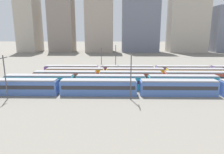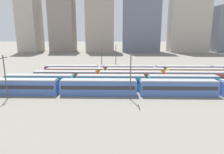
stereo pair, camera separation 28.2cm
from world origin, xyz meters
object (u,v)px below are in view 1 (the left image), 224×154
(train_track_1, at_px, (111,82))
(catenary_pole_2, at_px, (131,73))
(train_track_0, at_px, (138,87))
(train_track_3, at_px, (165,74))
(catenary_pole_3, at_px, (116,58))
(train_track_4, at_px, (182,71))
(train_track_2, at_px, (196,78))
(catenary_pole_0, at_px, (5,75))
(catenary_pole_1, at_px, (101,60))

(train_track_1, relative_size, catenary_pole_2, 5.23)
(train_track_0, height_order, catenary_pole_2, catenary_pole_2)
(train_track_0, bearing_deg, train_track_3, 56.82)
(catenary_pole_3, bearing_deg, catenary_pole_2, -83.04)
(train_track_4, bearing_deg, catenary_pole_3, 172.03)
(train_track_1, height_order, train_track_2, same)
(train_track_0, distance_m, catenary_pole_0, 30.20)
(train_track_3, xyz_separation_m, catenary_pole_0, (-40.01, -18.89, 3.56))
(train_track_3, distance_m, catenary_pole_2, 22.84)
(train_track_2, relative_size, catenary_pole_1, 9.88)
(train_track_2, xyz_separation_m, catenary_pole_2, (-19.84, -13.64, 3.99))
(train_track_4, height_order, catenary_pole_2, catenary_pole_2)
(catenary_pole_0, distance_m, catenary_pole_2, 27.73)
(train_track_0, bearing_deg, catenary_pole_3, 102.69)
(train_track_1, height_order, catenary_pole_2, catenary_pole_2)
(catenary_pole_1, relative_size, catenary_pole_2, 0.89)
(train_track_0, xyz_separation_m, catenary_pole_1, (-10.43, 23.70, 3.37))
(train_track_0, distance_m, train_track_4, 27.04)
(train_track_4, bearing_deg, catenary_pole_1, 174.03)
(train_track_0, distance_m, catenary_pole_1, 26.11)
(train_track_2, bearing_deg, catenary_pole_3, 149.62)
(catenary_pole_2, bearing_deg, train_track_1, 118.75)
(train_track_2, bearing_deg, catenary_pole_1, 154.75)
(train_track_0, bearing_deg, train_track_2, 30.36)
(train_track_4, xyz_separation_m, catenary_pole_2, (-19.36, -24.04, 3.99))
(catenary_pole_1, height_order, catenary_pole_3, catenary_pole_3)
(catenary_pole_0, bearing_deg, catenary_pole_3, 48.17)
(catenary_pole_0, bearing_deg, train_track_4, 27.10)
(train_track_1, bearing_deg, catenary_pole_1, 101.37)
(train_track_4, xyz_separation_m, catenary_pole_0, (-47.08, -24.09, 3.56))
(train_track_3, xyz_separation_m, catenary_pole_3, (-15.60, 8.37, 3.85))
(train_track_3, height_order, catenary_pole_1, catenary_pole_1)
(train_track_2, relative_size, catenary_pole_0, 9.52)
(train_track_1, distance_m, catenary_pole_3, 19.21)
(train_track_1, xyz_separation_m, catenary_pole_1, (-3.72, 18.50, 3.37))
(catenary_pole_2, relative_size, catenary_pole_3, 1.02)
(train_track_4, distance_m, catenary_pole_0, 53.01)
(catenary_pole_2, distance_m, catenary_pole_3, 27.42)
(train_track_1, bearing_deg, catenary_pole_0, -159.81)
(train_track_2, relative_size, catenary_pole_3, 8.99)
(catenary_pole_1, relative_size, catenary_pole_3, 0.91)
(train_track_1, relative_size, train_track_3, 0.75)
(catenary_pole_0, height_order, catenary_pole_2, catenary_pole_2)
(catenary_pole_3, bearing_deg, catenary_pole_0, -131.83)
(train_track_1, bearing_deg, catenary_pole_2, -61.25)
(train_track_0, height_order, catenary_pole_3, catenary_pole_3)
(train_track_2, distance_m, catenary_pole_3, 27.12)
(train_track_0, relative_size, catenary_pole_1, 7.89)
(catenary_pole_1, distance_m, catenary_pole_2, 28.21)
(train_track_2, bearing_deg, catenary_pole_0, -163.94)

